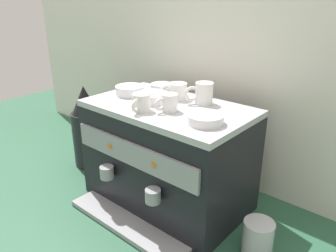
% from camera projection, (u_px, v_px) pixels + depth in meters
% --- Properties ---
extents(ground_plane, '(4.00, 4.00, 0.00)m').
position_uv_depth(ground_plane, '(168.00, 199.00, 1.45)').
color(ground_plane, '#28563D').
extents(tiled_backsplash_wall, '(2.80, 0.03, 0.95)m').
position_uv_depth(tiled_backsplash_wall, '(215.00, 80.00, 1.51)').
color(tiled_backsplash_wall, silver).
rests_on(tiled_backsplash_wall, ground_plane).
extents(espresso_machine, '(0.66, 0.50, 0.44)m').
position_uv_depth(espresso_machine, '(167.00, 156.00, 1.37)').
color(espresso_machine, black).
rests_on(espresso_machine, ground_plane).
extents(ceramic_cup_0, '(0.06, 0.10, 0.06)m').
position_uv_depth(ceramic_cup_0, '(169.00, 103.00, 1.21)').
color(ceramic_cup_0, white).
rests_on(ceramic_cup_0, espresso_machine).
extents(ceramic_cup_1, '(0.09, 0.10, 0.08)m').
position_uv_depth(ceramic_cup_1, '(203.00, 93.00, 1.29)').
color(ceramic_cup_1, white).
rests_on(ceramic_cup_1, espresso_machine).
extents(ceramic_cup_2, '(0.07, 0.10, 0.06)m').
position_uv_depth(ceramic_cup_2, '(141.00, 102.00, 1.21)').
color(ceramic_cup_2, white).
rests_on(ceramic_cup_2, espresso_machine).
extents(ceramic_cup_3, '(0.11, 0.08, 0.07)m').
position_uv_depth(ceramic_cup_3, '(177.00, 91.00, 1.36)').
color(ceramic_cup_3, white).
rests_on(ceramic_cup_3, espresso_machine).
extents(ceramic_bowl_0, '(0.12, 0.12, 0.04)m').
position_uv_depth(ceramic_bowl_0, '(129.00, 91.00, 1.41)').
color(ceramic_bowl_0, white).
rests_on(ceramic_bowl_0, espresso_machine).
extents(ceramic_bowl_1, '(0.13, 0.13, 0.03)m').
position_uv_depth(ceramic_bowl_1, '(205.00, 119.00, 1.10)').
color(ceramic_bowl_1, white).
rests_on(ceramic_bowl_1, espresso_machine).
extents(ceramic_bowl_2, '(0.10, 0.10, 0.04)m').
position_uv_depth(ceramic_bowl_2, '(162.00, 89.00, 1.43)').
color(ceramic_bowl_2, white).
rests_on(ceramic_bowl_2, espresso_machine).
extents(ceramic_bowl_3, '(0.13, 0.13, 0.04)m').
position_uv_depth(ceramic_bowl_3, '(153.00, 98.00, 1.32)').
color(ceramic_bowl_3, white).
rests_on(ceramic_bowl_3, espresso_machine).
extents(coffee_grinder, '(0.15, 0.15, 0.42)m').
position_uv_depth(coffee_grinder, '(87.00, 129.00, 1.68)').
color(coffee_grinder, black).
rests_on(coffee_grinder, ground_plane).
extents(milk_pitcher, '(0.11, 0.11, 0.13)m').
position_uv_depth(milk_pitcher, '(258.00, 238.00, 1.13)').
color(milk_pitcher, '#B7B7BC').
rests_on(milk_pitcher, ground_plane).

